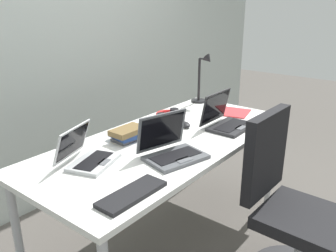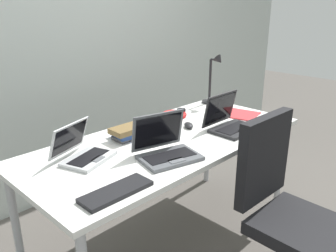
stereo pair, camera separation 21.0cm
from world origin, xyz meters
name	(u,v)px [view 1 (the left image)]	position (x,y,z in m)	size (l,w,h in m)	color
ground_plane	(168,240)	(0.00, 0.00, 0.00)	(12.00, 12.00, 0.00)	#56514C
wall_back	(51,34)	(0.00, 1.10, 1.30)	(6.00, 0.13, 2.60)	#B2BCB7
desk	(168,147)	(0.00, 0.00, 0.68)	(1.80, 0.80, 0.74)	white
desk_lamp	(203,79)	(0.80, 0.28, 0.94)	(0.12, 0.18, 0.40)	black
laptop_by_keyboard	(171,149)	(-0.20, -0.18, 0.79)	(0.36, 0.32, 0.23)	#515459
laptop_far_corner	(226,121)	(0.40, -0.18, 0.79)	(0.31, 0.26, 0.23)	#232326
laptop_center	(87,156)	(-0.52, 0.11, 0.78)	(0.33, 0.32, 0.19)	#B7BABC
external_keyboard	(132,194)	(-0.62, -0.29, 0.75)	(0.33, 0.12, 0.02)	black
computer_mouse	(185,125)	(0.23, 0.04, 0.76)	(0.06, 0.10, 0.03)	black
cell_phone	(154,131)	(0.04, 0.15, 0.74)	(0.06, 0.14, 0.01)	black
headphones	(168,114)	(0.34, 0.27, 0.76)	(0.21, 0.18, 0.04)	red
book_stack	(127,134)	(-0.17, 0.17, 0.78)	(0.21, 0.18, 0.08)	#4C4C51
paper_folder_near_mouse	(227,111)	(0.70, -0.02, 0.74)	(0.23, 0.31, 0.01)	red
office_chair	(289,216)	(0.17, -0.72, 0.40)	(0.52, 0.55, 0.97)	black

